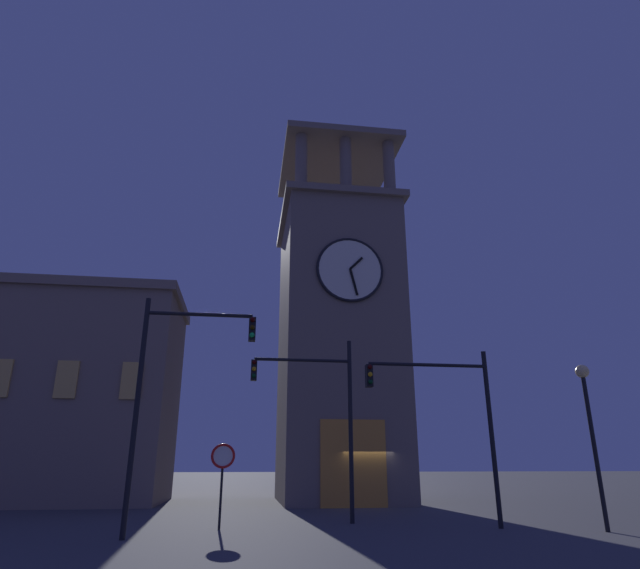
{
  "coord_description": "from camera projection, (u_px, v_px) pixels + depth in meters",
  "views": [
    {
      "loc": [
        6.0,
        26.66,
        1.99
      ],
      "look_at": [
        1.79,
        -3.26,
        12.3
      ],
      "focal_mm": 29.39,
      "sensor_mm": 36.0,
      "label": 1
    }
  ],
  "objects": [
    {
      "name": "ground_plane",
      "position": [
        366.0,
        507.0,
        25.13
      ],
      "size": [
        200.0,
        200.0,
        0.0
      ],
      "primitive_type": "plane",
      "color": "#424247"
    },
    {
      "name": "traffic_signal_mid",
      "position": [
        449.0,
        406.0,
        17.77
      ],
      "size": [
        4.37,
        0.41,
        5.73
      ],
      "color": "black",
      "rests_on": "ground_plane"
    },
    {
      "name": "traffic_signal_near",
      "position": [
        320.0,
        402.0,
        19.27
      ],
      "size": [
        3.79,
        0.41,
        6.44
      ],
      "color": "black",
      "rests_on": "ground_plane"
    },
    {
      "name": "street_lamp",
      "position": [
        589.0,
        412.0,
        17.02
      ],
      "size": [
        0.44,
        0.44,
        5.1
      ],
      "color": "black",
      "rests_on": "ground_plane"
    },
    {
      "name": "traffic_signal_far",
      "position": [
        174.0,
        375.0,
        15.79
      ],
      "size": [
        3.46,
        0.41,
        6.88
      ],
      "color": "black",
      "rests_on": "ground_plane"
    },
    {
      "name": "no_horn_sign",
      "position": [
        223.0,
        462.0,
        16.92
      ],
      "size": [
        0.78,
        0.14,
        2.59
      ],
      "color": "black",
      "rests_on": "ground_plane"
    },
    {
      "name": "clocktower",
      "position": [
        338.0,
        340.0,
        30.93
      ],
      "size": [
        7.08,
        8.69,
        22.84
      ],
      "color": "#75665B",
      "rests_on": "ground_plane"
    }
  ]
}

